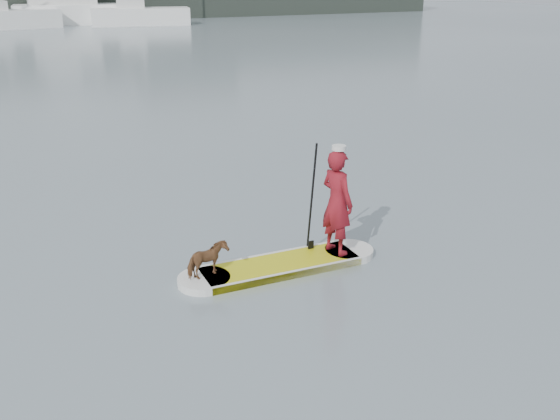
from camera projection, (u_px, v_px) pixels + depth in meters
name	position (u px, v px, depth m)	size (l,w,h in m)	color
ground	(68.00, 231.00, 11.28)	(140.00, 140.00, 0.00)	slate
paddleboard	(280.00, 266.00, 9.82)	(3.30, 0.82, 0.12)	#C1BF12
paddler	(337.00, 202.00, 9.87)	(0.62, 0.41, 1.71)	maroon
white_cap	(339.00, 148.00, 9.55)	(0.22, 0.22, 0.07)	silver
dog	(208.00, 260.00, 9.25)	(0.29, 0.63, 0.54)	brown
paddle	(312.00, 210.00, 10.03)	(0.10, 0.30, 2.00)	black
sailboat_d	(1.00, 17.00, 49.35)	(8.97, 4.17, 12.72)	white
sailboat_e	(140.00, 15.00, 52.83)	(8.43, 4.09, 11.71)	white
motor_yacht_a	(70.00, 4.00, 53.38)	(10.44, 4.24, 6.09)	white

